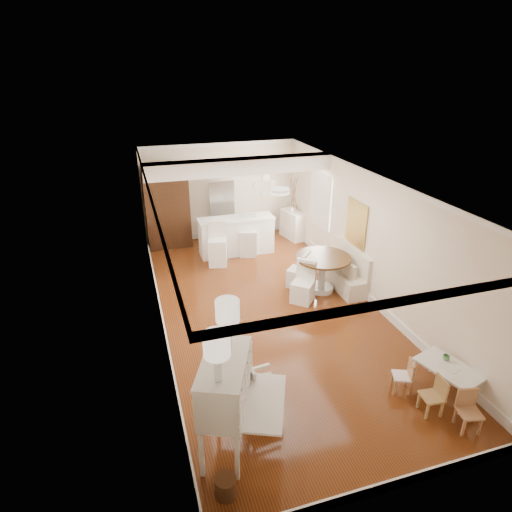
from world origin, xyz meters
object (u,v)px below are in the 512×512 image
gustavian_armchair (262,386)px  breakfast_counter (236,236)px  kids_chair_b (402,376)px  slip_chair_far (298,269)px  kids_chair_a (432,396)px  fridge (234,210)px  bar_stool_right (248,235)px  sideboard (293,225)px  kids_table (447,379)px  secretary_bureau (225,405)px  wicker_basket (226,486)px  kids_chair_c (470,412)px  pantry_cabinet (167,208)px  bar_stool_left (217,245)px  dining_table (322,274)px  slip_chair_near (303,282)px

gustavian_armchair → breakfast_counter: size_ratio=0.46×
kids_chair_b → slip_chair_far: 3.79m
kids_chair_b → slip_chair_far: slip_chair_far is taller
kids_chair_a → fridge: fridge is taller
slip_chair_far → breakfast_counter: bearing=-115.1°
bar_stool_right → sideboard: bearing=41.5°
kids_table → secretary_bureau: bearing=-179.9°
kids_chair_b → bar_stool_right: bar_stool_right is taller
wicker_basket → kids_chair_c: bearing=-0.2°
kids_chair_c → fridge: fridge is taller
kids_chair_c → pantry_cabinet: 8.80m
bar_stool_left → sideboard: (2.56, 1.19, -0.15)m
dining_table → slip_chair_near: size_ratio=1.35×
kids_chair_a → slip_chair_far: slip_chair_far is taller
wicker_basket → sideboard: sideboard is taller
gustavian_armchair → kids_table: (2.94, -0.46, -0.23)m
kids_chair_c → fridge: 8.24m
secretary_bureau → sideboard: secretary_bureau is taller
breakfast_counter → sideboard: breakfast_counter is taller
secretary_bureau → wicker_basket: size_ratio=5.25×
kids_chair_c → kids_table: bearing=85.3°
slip_chair_near → bar_stool_left: bar_stool_left is taller
kids_chair_b → pantry_cabinet: (-2.83, 7.15, 0.86)m
kids_chair_c → bar_stool_right: bar_stool_right is taller
breakfast_counter → gustavian_armchair: bearing=-101.0°
kids_table → dining_table: dining_table is taller
wicker_basket → kids_table: 3.86m
pantry_cabinet → kids_chair_c: bearing=-68.1°
dining_table → kids_chair_c: bearing=-86.9°
breakfast_counter → bar_stool_left: (-0.66, -0.59, 0.06)m
breakfast_counter → bar_stool_left: bar_stool_left is taller
kids_chair_c → sideboard: sideboard is taller
bar_stool_left → gustavian_armchair: bearing=-80.7°
wicker_basket → kids_table: bearing=10.9°
slip_chair_near → bar_stool_right: bearing=140.7°
secretary_bureau → dining_table: 4.83m
slip_chair_far → kids_table: bearing=56.6°
kids_chair_b → bar_stool_right: bearing=-149.6°
dining_table → sideboard: 3.30m
kids_table → dining_table: size_ratio=0.76×
slip_chair_far → bar_stool_right: size_ratio=0.76×
gustavian_armchair → bar_stool_right: size_ratio=0.81×
wicker_basket → bar_stool_right: 7.20m
slip_chair_near → bar_stool_right: 2.80m
pantry_cabinet → sideboard: (3.60, -0.48, -0.73)m
slip_chair_near → sideboard: (1.18, 3.58, -0.05)m
kids_chair_b → slip_chair_far: size_ratio=0.66×
secretary_bureau → pantry_cabinet: size_ratio=0.63×
kids_chair_b → bar_stool_left: size_ratio=0.50×
kids_chair_c → sideboard: size_ratio=0.72×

